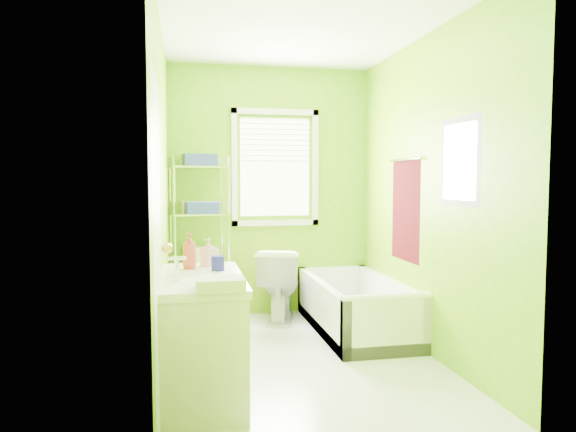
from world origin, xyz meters
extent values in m
plane|color=silver|center=(0.00, 0.00, 0.00)|extent=(2.90, 2.90, 0.00)
cube|color=#699F07|center=(0.00, 1.45, 1.30)|extent=(2.10, 0.04, 2.60)
cube|color=#699F07|center=(0.00, -1.45, 1.30)|extent=(2.10, 0.04, 2.60)
cube|color=#699F07|center=(-1.05, 0.00, 1.30)|extent=(0.04, 2.90, 2.60)
cube|color=#699F07|center=(1.05, 0.00, 1.30)|extent=(0.04, 2.90, 2.60)
cube|color=white|center=(0.00, 0.00, 2.60)|extent=(2.10, 2.90, 0.04)
cube|color=white|center=(0.05, 1.44, 1.55)|extent=(0.74, 0.01, 1.01)
cube|color=white|center=(0.05, 1.42, 0.97)|extent=(0.92, 0.05, 0.06)
cube|color=white|center=(0.05, 1.42, 2.13)|extent=(0.92, 0.05, 0.06)
cube|color=white|center=(-0.38, 1.42, 1.55)|extent=(0.06, 0.05, 1.22)
cube|color=white|center=(0.48, 1.42, 1.55)|extent=(0.06, 0.05, 1.22)
cube|color=white|center=(0.05, 1.42, 1.84)|extent=(0.72, 0.02, 0.50)
cube|color=white|center=(-1.04, -1.00, 1.00)|extent=(0.02, 0.80, 2.00)
sphere|color=gold|center=(-1.00, -0.67, 1.00)|extent=(0.07, 0.07, 0.07)
cube|color=#47080E|center=(1.04, 0.35, 1.15)|extent=(0.02, 0.58, 0.90)
cylinder|color=silver|center=(1.02, 0.35, 1.60)|extent=(0.02, 0.62, 0.02)
cube|color=#CC5972|center=(1.04, -0.55, 1.55)|extent=(0.02, 0.54, 0.64)
cube|color=white|center=(1.03, -0.55, 1.55)|extent=(0.01, 0.44, 0.54)
cube|color=white|center=(0.68, 0.65, 0.05)|extent=(0.75, 1.60, 0.11)
cube|color=white|center=(0.34, 0.65, 0.24)|extent=(0.07, 1.60, 0.48)
cube|color=white|center=(1.01, 0.65, 0.24)|extent=(0.07, 1.60, 0.48)
cube|color=white|center=(0.68, -0.12, 0.24)|extent=(0.75, 0.07, 0.48)
cube|color=white|center=(0.68, 1.41, 0.24)|extent=(0.75, 0.07, 0.48)
cylinder|color=white|center=(0.68, -0.12, 0.48)|extent=(0.75, 0.07, 0.07)
cylinder|color=#1416BC|center=(0.68, 0.10, 0.14)|extent=(0.34, 0.34, 0.06)
cylinder|color=yellow|center=(0.68, 0.10, 0.19)|extent=(0.32, 0.32, 0.05)
cube|color=#1416BC|center=(0.67, 0.23, 0.25)|extent=(0.24, 0.05, 0.22)
imported|color=white|center=(0.04, 1.15, 0.37)|extent=(0.59, 0.81, 0.74)
cube|color=silver|center=(-0.79, -0.55, 0.37)|extent=(0.51, 1.03, 0.75)
cube|color=white|center=(-0.79, -0.55, 0.77)|extent=(0.54, 1.06, 0.05)
ellipsoid|color=white|center=(-0.77, -0.69, 0.77)|extent=(0.36, 0.46, 0.12)
cylinder|color=silver|center=(-0.94, -0.69, 0.87)|extent=(0.03, 0.03, 0.16)
cylinder|color=silver|center=(-0.94, -0.69, 0.94)|extent=(0.12, 0.02, 0.02)
imported|color=#CA3B46|center=(-0.86, -0.26, 0.92)|extent=(0.13, 0.14, 0.25)
imported|color=pink|center=(-0.72, -0.16, 0.90)|extent=(0.13, 0.13, 0.20)
cylinder|color=#1C179A|center=(-0.67, -0.37, 0.85)|extent=(0.09, 0.09, 0.10)
cube|color=silver|center=(-0.70, -1.00, 0.83)|extent=(0.27, 0.21, 0.07)
cylinder|color=silver|center=(-0.98, 1.06, 0.83)|extent=(0.02, 0.02, 1.65)
cylinder|color=silver|center=(-1.03, 1.38, 0.83)|extent=(0.02, 0.02, 1.65)
cylinder|color=silver|center=(-0.46, 1.14, 0.83)|extent=(0.02, 0.02, 1.65)
cylinder|color=silver|center=(-0.51, 1.46, 0.83)|extent=(0.02, 0.02, 1.65)
cube|color=silver|center=(-0.75, 1.26, 0.15)|extent=(0.59, 0.42, 0.02)
cube|color=silver|center=(-0.75, 1.26, 0.62)|extent=(0.59, 0.42, 0.02)
cube|color=silver|center=(-0.75, 1.26, 1.08)|extent=(0.59, 0.42, 0.02)
cube|color=silver|center=(-0.75, 1.26, 1.55)|extent=(0.59, 0.42, 0.02)
cube|color=#2C3BA1|center=(-0.74, 1.16, 1.61)|extent=(0.34, 0.25, 0.11)
cube|color=silver|center=(-0.77, 1.38, 1.61)|extent=(0.34, 0.25, 0.11)
cube|color=#2C3BA1|center=(-0.73, 1.16, 1.15)|extent=(0.34, 0.25, 0.11)
cube|color=#D6BB83|center=(-0.78, 1.38, 1.15)|extent=(0.34, 0.25, 0.11)
cube|color=#D6BB83|center=(-0.73, 1.18, 0.68)|extent=(0.34, 0.25, 0.11)
cube|color=silver|center=(-0.75, 1.40, 0.68)|extent=(0.34, 0.25, 0.11)
cube|color=#EFA3A7|center=(-0.48, 1.30, 0.36)|extent=(0.07, 0.29, 0.52)
camera|label=1|loc=(-0.89, -3.90, 1.42)|focal=32.00mm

